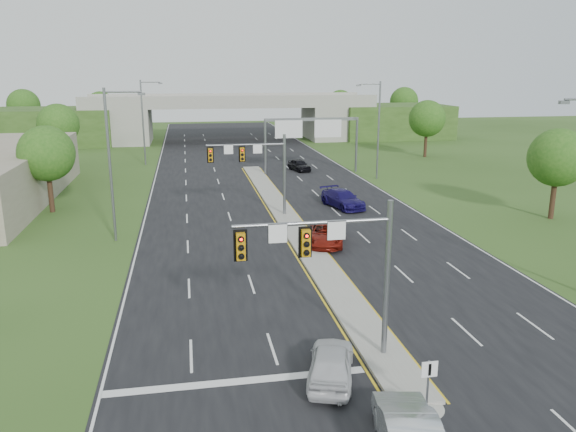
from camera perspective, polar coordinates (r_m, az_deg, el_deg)
The scene contains 25 objects.
ground at distance 25.69m, azimuth 9.65°, elevation -13.81°, with size 240.00×240.00×0.00m, color #2F4A1A.
road at distance 58.01m, azimuth -2.07°, elevation 2.48°, with size 24.00×160.00×0.02m, color black.
median at distance 46.47m, azimuth 0.07°, elevation -0.45°, with size 2.00×54.00×0.16m, color gray.
median_nose at distance 22.45m, azimuth 13.28°, elevation -18.23°, with size 2.00×2.00×0.16m, color gray.
lane_markings at distance 52.05m, azimuth -1.76°, elevation 1.10°, with size 23.72×160.00×0.01m.
signal_mast_near at distance 23.09m, azimuth 4.91°, elevation -4.17°, with size 6.62×0.60×7.00m.
signal_mast_far at distance 47.03m, azimuth -3.08°, elevation 5.48°, with size 6.62×0.60×7.00m.
keep_right_sign at distance 21.32m, azimuth 14.09°, elevation -15.74°, with size 0.60×0.13×2.20m.
sign_gantry at distance 68.06m, azimuth 2.30°, elevation 8.72°, with size 11.58×0.44×6.67m.
overpass at distance 101.84m, azimuth -5.81°, elevation 9.63°, with size 80.00×14.00×8.10m.
lightpole_l_mid at distance 41.91m, azimuth -17.42°, elevation 5.63°, with size 2.85×0.25×11.00m.
lightpole_l_far at distance 76.57m, azimuth -14.39°, elevation 9.58°, with size 2.85×0.25×11.00m.
lightpole_r_far at distance 65.07m, azimuth 9.03°, elevation 9.05°, with size 2.85×0.25×11.00m.
tree_l_near at distance 52.97m, azimuth -23.34°, elevation 5.83°, with size 4.80×4.80×7.60m.
tree_l_mid at distance 78.07m, azimuth -22.30°, elevation 8.61°, with size 5.20×5.20×8.12m.
tree_r_near at distance 51.46m, azimuth 25.72°, elevation 5.35°, with size 4.80×4.80×7.60m.
tree_r_mid at distance 83.71m, azimuth 13.95°, elevation 9.58°, with size 5.20×5.20×8.12m.
tree_back_a at distance 119.14m, azimuth -25.27°, elevation 10.15°, with size 6.00×6.00×8.85m.
tree_back_b at distance 116.43m, azimuth -18.49°, elevation 10.54°, with size 5.60×5.60×8.32m.
tree_back_c at distance 119.73m, azimuth 5.34°, elevation 11.30°, with size 5.60×5.60×8.32m.
tree_back_d at distance 124.20m, azimuth 11.70°, elevation 11.34°, with size 6.00×6.00×8.85m.
car_white at distance 23.33m, azimuth 4.40°, elevation -14.61°, with size 1.76×4.37×1.49m, color silver.
car_far_a at distance 40.41m, azimuth 3.85°, elevation -1.81°, with size 2.46×5.33×1.48m, color maroon.
car_far_b at distance 51.36m, azimuth 5.59°, elevation 1.75°, with size 2.22×5.47×1.59m, color #140D4E.
car_far_c at distance 70.27m, azimuth 1.15°, elevation 5.21°, with size 1.68×4.18×1.42m, color black.
Camera 1 is at (-8.11, -21.16, 12.10)m, focal length 35.00 mm.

